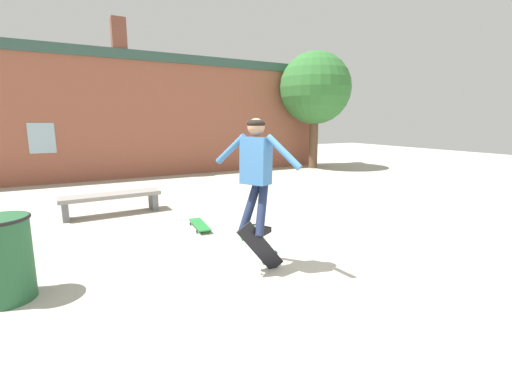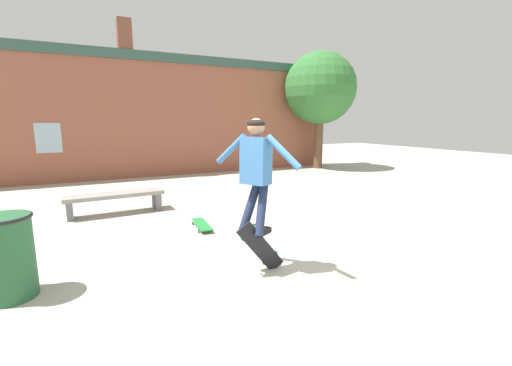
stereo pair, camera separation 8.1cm
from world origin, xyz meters
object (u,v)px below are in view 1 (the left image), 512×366
object	(u,v)px
park_bench	(111,199)
skater	(256,166)
trash_bin	(4,257)
skateboard_resting	(200,225)
tree_right	(315,89)
skateboard_flipping	(261,248)

from	to	relation	value
park_bench	skater	distance (m)	4.18
trash_bin	skateboard_resting	world-z (taller)	trash_bin
trash_bin	skateboard_resting	xyz separation A→B (m)	(2.65, 1.42, -0.42)
skater	trash_bin	bearing A→B (deg)	137.28
skater	tree_right	bearing A→B (deg)	18.99
tree_right	skater	world-z (taller)	tree_right
skateboard_flipping	park_bench	bearing A→B (deg)	100.43
skateboard_resting	trash_bin	bearing A→B (deg)	123.11
tree_right	skateboard_resting	bearing A→B (deg)	-140.86
park_bench	skateboard_flipping	bearing A→B (deg)	-72.94
park_bench	skateboard_flipping	distance (m)	4.13
skateboard_flipping	skateboard_resting	distance (m)	2.16
tree_right	trash_bin	bearing A→B (deg)	-143.64
skater	skateboard_resting	distance (m)	2.44
skater	skateboard_flipping	world-z (taller)	skater
park_bench	skateboard_flipping	world-z (taller)	skateboard_flipping
tree_right	skater	xyz separation A→B (m)	(-6.77, -7.61, -1.81)
skateboard_flipping	skateboard_resting	xyz separation A→B (m)	(-0.08, 2.14, -0.27)
park_bench	trash_bin	bearing A→B (deg)	-115.48
park_bench	skater	bearing A→B (deg)	-72.96
park_bench	skateboard_resting	distance (m)	2.20
skateboard_resting	skater	bearing A→B (deg)	-173.76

